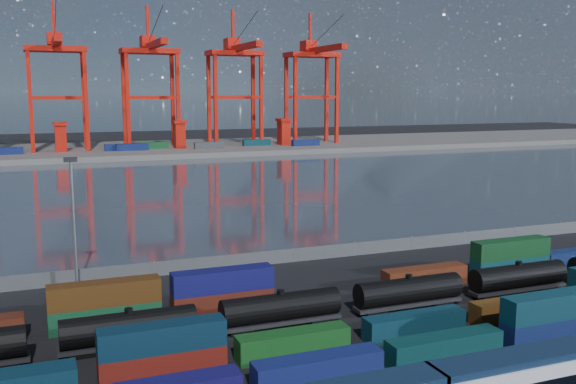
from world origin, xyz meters
name	(u,v)px	position (x,y,z in m)	size (l,w,h in m)	color
ground	(393,327)	(0.00, 0.00, 0.00)	(700.00, 700.00, 0.00)	black
harbor_water	(181,188)	(0.00, 105.00, 0.01)	(700.00, 700.00, 0.00)	#313B47
far_quay	(126,150)	(0.00, 210.00, 1.00)	(700.00, 70.00, 2.00)	#514F4C
distant_mountains	(71,8)	(63.02, 1600.00, 220.29)	(2470.00, 1100.00, 520.00)	#1E2630
container_row_south	(235,376)	(-19.97, -9.11, 1.90)	(139.25, 2.32, 4.95)	#444749
container_row_mid	(450,315)	(5.10, -2.88, 1.58)	(140.57, 2.22, 4.74)	#393D3E
container_row_north	(322,285)	(-3.15, 11.06, 1.81)	(140.62, 2.32, 4.95)	#101454
tanker_string	(408,292)	(4.53, 4.27, 2.04)	(137.24, 2.84, 4.07)	black
waterfront_fence	(293,255)	(0.00, 28.00, 1.00)	(160.12, 0.12, 2.20)	#595B5E
yard_light_mast	(73,216)	(-30.00, 26.00, 9.30)	(1.60, 0.40, 16.60)	slate
gantry_cranes	(104,62)	(-7.50, 203.46, 35.56)	(197.31, 42.84, 58.01)	red
quay_containers	(101,148)	(-11.00, 195.46, 3.30)	(172.58, 10.99, 2.60)	navy
straddle_carriers	(122,135)	(-2.50, 200.00, 7.82)	(140.00, 7.00, 11.10)	red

